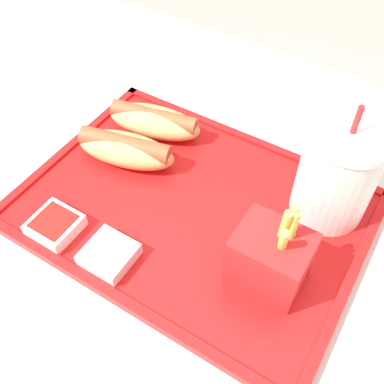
# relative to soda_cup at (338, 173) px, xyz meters

# --- Properties ---
(ground_plane) EXTENTS (8.00, 8.00, 0.00)m
(ground_plane) POSITION_rel_soda_cup_xyz_m (-0.19, -0.10, -0.80)
(ground_plane) COLOR gray
(dining_table) EXTENTS (1.41, 0.83, 0.72)m
(dining_table) POSITION_rel_soda_cup_xyz_m (-0.19, -0.10, -0.44)
(dining_table) COLOR beige
(dining_table) RESTS_ON ground_plane
(food_tray) EXTENTS (0.43, 0.32, 0.01)m
(food_tray) POSITION_rel_soda_cup_xyz_m (-0.15, -0.09, -0.07)
(food_tray) COLOR red
(food_tray) RESTS_ON dining_table
(soda_cup) EXTENTS (0.10, 0.10, 0.17)m
(soda_cup) POSITION_rel_soda_cup_xyz_m (0.00, 0.00, 0.00)
(soda_cup) COLOR silver
(soda_cup) RESTS_ON food_tray
(hot_dog_far) EXTENTS (0.15, 0.08, 0.04)m
(hot_dog_far) POSITION_rel_soda_cup_xyz_m (-0.27, 0.00, -0.04)
(hot_dog_far) COLOR tan
(hot_dog_far) RESTS_ON food_tray
(hot_dog_near) EXTENTS (0.15, 0.09, 0.04)m
(hot_dog_near) POSITION_rel_soda_cup_xyz_m (-0.27, -0.07, -0.04)
(hot_dog_near) COLOR tan
(hot_dog_near) RESTS_ON food_tray
(fries_carton) EXTENTS (0.08, 0.06, 0.12)m
(fries_carton) POSITION_rel_soda_cup_xyz_m (-0.02, -0.13, -0.03)
(fries_carton) COLOR red
(fries_carton) RESTS_ON food_tray
(sauce_cup_mayo) EXTENTS (0.06, 0.06, 0.02)m
(sauce_cup_mayo) POSITION_rel_soda_cup_xyz_m (-0.19, -0.21, -0.06)
(sauce_cup_mayo) COLOR silver
(sauce_cup_mayo) RESTS_ON food_tray
(sauce_cup_ketchup) EXTENTS (0.06, 0.06, 0.02)m
(sauce_cup_ketchup) POSITION_rel_soda_cup_xyz_m (-0.27, -0.21, -0.06)
(sauce_cup_ketchup) COLOR silver
(sauce_cup_ketchup) RESTS_ON food_tray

